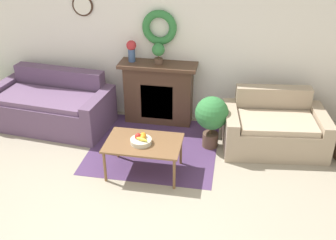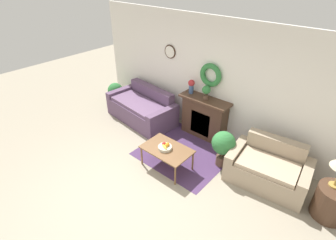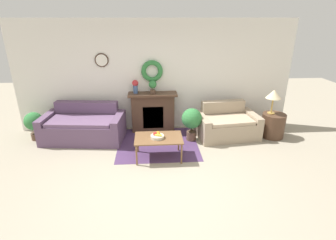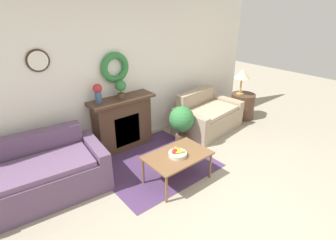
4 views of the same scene
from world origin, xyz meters
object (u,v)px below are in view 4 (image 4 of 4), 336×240
(couch_left, at_px, (37,176))
(side_table_by_loveseat, at_px, (242,106))
(coffee_table, at_px, (177,157))
(fruit_bowl, at_px, (177,153))
(potted_plant_floor_by_loveseat, at_px, (182,121))
(vase_on_mantel_left, at_px, (98,92))
(table_lamp, at_px, (242,75))
(loveseat_right, at_px, (207,116))
(fireplace, at_px, (123,123))
(potted_plant_on_mantel, at_px, (121,87))

(couch_left, relative_size, side_table_by_loveseat, 3.34)
(coffee_table, xyz_separation_m, fruit_bowl, (-0.03, -0.02, 0.09))
(couch_left, bearing_deg, potted_plant_floor_by_loveseat, 0.86)
(fruit_bowl, height_order, vase_on_mantel_left, vase_on_mantel_left)
(couch_left, height_order, table_lamp, table_lamp)
(vase_on_mantel_left, distance_m, potted_plant_floor_by_loveseat, 1.60)
(couch_left, distance_m, loveseat_right, 3.40)
(table_lamp, bearing_deg, potted_plant_floor_by_loveseat, -176.79)
(couch_left, bearing_deg, coffee_table, -24.33)
(couch_left, distance_m, vase_on_mantel_left, 1.56)
(coffee_table, xyz_separation_m, side_table_by_loveseat, (2.78, 0.83, -0.13))
(fruit_bowl, relative_size, vase_on_mantel_left, 0.83)
(vase_on_mantel_left, bearing_deg, coffee_table, -70.66)
(fruit_bowl, xyz_separation_m, side_table_by_loveseat, (2.81, 0.86, -0.22))
(fireplace, bearing_deg, potted_plant_on_mantel, -63.52)
(potted_plant_floor_by_loveseat, bearing_deg, loveseat_right, 10.43)
(fireplace, relative_size, couch_left, 0.62)
(fruit_bowl, bearing_deg, table_lamp, 18.43)
(couch_left, distance_m, potted_plant_floor_by_loveseat, 2.54)
(side_table_by_loveseat, distance_m, vase_on_mantel_left, 3.45)
(loveseat_right, distance_m, potted_plant_on_mantel, 2.02)
(loveseat_right, relative_size, coffee_table, 1.57)
(vase_on_mantel_left, bearing_deg, loveseat_right, -12.37)
(coffee_table, bearing_deg, side_table_by_loveseat, 16.72)
(fireplace, relative_size, table_lamp, 2.06)
(side_table_by_loveseat, distance_m, table_lamp, 0.75)
(side_table_by_loveseat, xyz_separation_m, vase_on_mantel_left, (-3.28, 0.59, 0.89))
(loveseat_right, relative_size, fruit_bowl, 5.56)
(couch_left, distance_m, coffee_table, 2.00)
(coffee_table, bearing_deg, potted_plant_on_mantel, 93.32)
(fruit_bowl, relative_size, potted_plant_on_mantel, 0.86)
(couch_left, distance_m, table_lamp, 4.50)
(potted_plant_floor_by_loveseat, bearing_deg, coffee_table, -135.50)
(coffee_table, distance_m, side_table_by_loveseat, 2.91)
(table_lamp, bearing_deg, fireplace, 169.34)
(side_table_by_loveseat, bearing_deg, fruit_bowl, -163.00)
(fruit_bowl, distance_m, table_lamp, 2.93)
(coffee_table, distance_m, fruit_bowl, 0.09)
(coffee_table, bearing_deg, vase_on_mantel_left, 109.34)
(fireplace, bearing_deg, coffee_table, -86.43)
(side_table_by_loveseat, bearing_deg, potted_plant_on_mantel, 168.78)
(fireplace, height_order, side_table_by_loveseat, fireplace)
(coffee_table, relative_size, potted_plant_floor_by_loveseat, 1.23)
(fireplace, bearing_deg, loveseat_right, -14.96)
(fireplace, xyz_separation_m, fruit_bowl, (0.06, -1.44, 0.00))
(loveseat_right, bearing_deg, fruit_bowl, -156.94)
(loveseat_right, xyz_separation_m, potted_plant_floor_by_loveseat, (-0.88, -0.16, 0.21))
(coffee_table, bearing_deg, potted_plant_floor_by_loveseat, 44.50)
(couch_left, bearing_deg, fireplace, 20.04)
(coffee_table, bearing_deg, table_lamp, 18.16)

